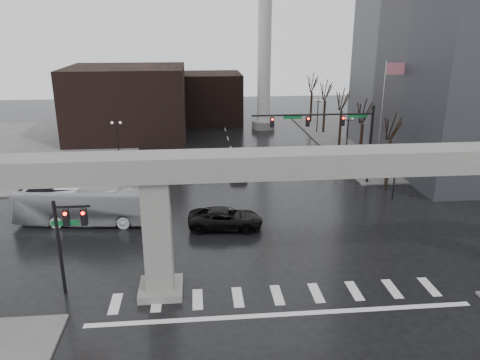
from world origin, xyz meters
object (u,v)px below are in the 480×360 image
Objects in this scene: pickup_truck at (225,218)px; city_bus at (88,204)px; signal_mast_arm at (334,128)px; far_car at (238,168)px.

city_bus is (-11.05, 2.15, 0.82)m from pickup_truck.
city_bus is (-22.49, -7.57, -4.19)m from signal_mast_arm.
signal_mast_arm is 2.05× the size of pickup_truck.
signal_mast_arm is 1.03× the size of city_bus.
city_bus is at bearing -134.71° from far_car.
signal_mast_arm reaches higher than city_bus.
far_car is at bearing -4.40° from pickup_truck.
city_bus reaches higher than far_car.
signal_mast_arm is at bearing -44.39° from pickup_truck.
far_car is (13.39, 11.58, -0.84)m from city_bus.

